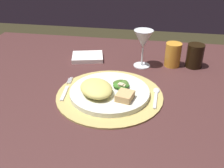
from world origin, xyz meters
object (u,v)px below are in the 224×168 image
at_px(napkin, 88,57).
at_px(dinner_plate, 110,92).
at_px(dark_tumbler, 195,56).
at_px(spoon, 156,94).
at_px(fork, 66,89).
at_px(dining_table, 110,122).
at_px(amber_tumbler, 173,55).
at_px(wine_glass, 143,41).

bearing_deg(napkin, dinner_plate, -62.38).
bearing_deg(dark_tumbler, spoon, -119.36).
relative_size(spoon, dark_tumbler, 1.34).
xyz_separation_m(dinner_plate, fork, (-0.16, 0.00, -0.01)).
distance_m(dining_table, fork, 0.24).
bearing_deg(napkin, fork, -91.14).
height_order(dinner_plate, spoon, dinner_plate).
bearing_deg(spoon, dining_table, 166.16).
xyz_separation_m(dinner_plate, amber_tumbler, (0.22, 0.29, 0.04)).
bearing_deg(napkin, spoon, -40.84).
height_order(fork, amber_tumbler, amber_tumbler).
xyz_separation_m(dining_table, amber_tumbler, (0.23, 0.22, 0.22)).
bearing_deg(wine_glass, dinner_plate, -109.78).
xyz_separation_m(wine_glass, dark_tumbler, (0.22, 0.03, -0.07)).
bearing_deg(dining_table, dark_tumbler, 35.33).
xyz_separation_m(dinner_plate, spoon, (0.16, 0.02, -0.01)).
bearing_deg(dark_tumbler, amber_tumbler, -176.75).
distance_m(napkin, dark_tumbler, 0.47).
bearing_deg(wine_glass, fork, -134.43).
height_order(spoon, wine_glass, wine_glass).
xyz_separation_m(dining_table, wine_glass, (0.10, 0.20, 0.28)).
height_order(dining_table, dark_tumbler, dark_tumbler).
bearing_deg(dinner_plate, dining_table, 98.65).
height_order(spoon, dark_tumbler, dark_tumbler).
bearing_deg(dinner_plate, napkin, 117.62).
height_order(dinner_plate, napkin, dinner_plate).
relative_size(fork, napkin, 1.20).
relative_size(wine_glass, dark_tumbler, 1.59).
relative_size(spoon, napkin, 0.98).
xyz_separation_m(dinner_plate, napkin, (-0.15, 0.30, -0.01)).
xyz_separation_m(fork, wine_glass, (0.25, 0.26, 0.11)).
xyz_separation_m(dining_table, dark_tumbler, (0.32, 0.23, 0.21)).
xyz_separation_m(dinner_plate, wine_glass, (0.09, 0.26, 0.10)).
bearing_deg(dinner_plate, wine_glass, 70.22).
bearing_deg(amber_tumbler, dark_tumbler, 3.25).
relative_size(dining_table, amber_tumbler, 14.07).
xyz_separation_m(napkin, dark_tumbler, (0.47, -0.00, 0.04)).
height_order(wine_glass, amber_tumbler, wine_glass).
height_order(napkin, amber_tumbler, amber_tumbler).
height_order(dining_table, spoon, spoon).
distance_m(dining_table, napkin, 0.32).
xyz_separation_m(wine_glass, amber_tumbler, (0.13, 0.03, -0.06)).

